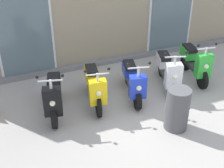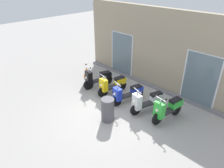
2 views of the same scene
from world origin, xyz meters
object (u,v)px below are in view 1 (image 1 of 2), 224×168
object	(u,v)px
scooter_yellow	(95,86)
trash_bin	(177,109)
scooter_white	(168,70)
scooter_green	(195,62)
scooter_black	(54,95)
scooter_blue	(133,80)

from	to	relation	value
scooter_yellow	trash_bin	size ratio (longest dim) A/B	1.65
scooter_white	trash_bin	distance (m)	1.67
scooter_green	trash_bin	size ratio (longest dim) A/B	1.65
scooter_black	scooter_blue	xyz separation A→B (m)	(1.95, 0.01, -0.04)
scooter_yellow	scooter_white	bearing A→B (deg)	0.19
scooter_white	scooter_green	world-z (taller)	same
scooter_black	scooter_blue	size ratio (longest dim) A/B	0.96
scooter_yellow	scooter_blue	bearing A→B (deg)	-1.80
scooter_blue	scooter_green	distance (m)	1.89
scooter_black	trash_bin	bearing A→B (deg)	-33.19
scooter_blue	scooter_green	size ratio (longest dim) A/B	1.02
scooter_yellow	scooter_white	world-z (taller)	scooter_white
scooter_white	trash_bin	size ratio (longest dim) A/B	1.65
scooter_yellow	scooter_blue	distance (m)	0.98
scooter_blue	scooter_white	distance (m)	1.00
scooter_black	scooter_yellow	size ratio (longest dim) A/B	0.98
scooter_white	scooter_green	xyz separation A→B (m)	(0.89, 0.09, 0.03)
scooter_yellow	scooter_black	bearing A→B (deg)	-177.32
scooter_yellow	scooter_blue	world-z (taller)	scooter_blue
scooter_blue	scooter_white	bearing A→B (deg)	2.14
scooter_black	trash_bin	xyz separation A→B (m)	(2.26, -1.48, -0.00)
scooter_black	trash_bin	size ratio (longest dim) A/B	1.62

